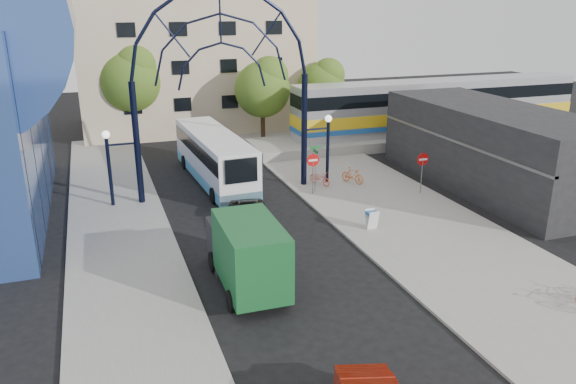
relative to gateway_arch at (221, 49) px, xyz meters
name	(u,v)px	position (x,y,z in m)	size (l,w,h in m)	color
ground	(313,306)	(0.00, -14.00, -8.56)	(120.00, 120.00, 0.00)	black
sidewalk_east	(434,238)	(8.00, -10.00, -8.50)	(8.00, 56.00, 0.12)	gray
plaza_west	(126,265)	(-6.50, -8.00, -8.50)	(5.00, 50.00, 0.12)	gray
gateway_arch	(221,49)	(0.00, 0.00, 0.00)	(13.64, 0.44, 12.10)	black
stop_sign	(313,164)	(4.80, -2.00, -6.56)	(0.80, 0.07, 2.50)	slate
do_not_enter_sign	(423,163)	(11.00, -4.00, -6.58)	(0.76, 0.07, 2.48)	slate
street_name_sign	(315,159)	(5.20, -1.40, -6.43)	(0.70, 0.70, 2.80)	slate
sandwich_board	(372,217)	(5.60, -8.02, -7.81)	(0.55, 0.61, 0.99)	white
commercial_block_east	(493,148)	(16.00, -4.00, -6.06)	(6.00, 16.00, 5.00)	black
apartment_block	(191,49)	(2.00, 20.97, -1.55)	(20.00, 12.10, 14.00)	#CDAE8E
train_platform	(436,135)	(20.00, 8.00, -8.16)	(32.00, 5.00, 0.80)	gray
train_car	(438,105)	(20.00, 8.00, -5.66)	(25.10, 3.05, 4.20)	#B7B7BC
tree_north_a	(264,86)	(6.12, 11.93, -3.95)	(4.48, 4.48, 7.00)	#382314
tree_north_b	(131,77)	(-3.88, 15.93, -3.29)	(5.12, 5.12, 8.00)	#382314
tree_north_c	(323,84)	(12.12, 13.93, -4.28)	(4.16, 4.16, 6.50)	#382314
city_bus	(214,156)	(-0.06, 2.93, -6.92)	(3.14, 11.53, 3.13)	white
green_truck	(246,251)	(-1.94, -11.48, -7.05)	(2.42, 6.03, 3.02)	black
black_suv	(251,215)	(0.00, -5.35, -7.98)	(1.92, 4.17, 1.16)	black
bike_near_a	(320,178)	(5.91, -0.44, -8.00)	(0.58, 1.67, 0.88)	#F84431
bike_near_b	(353,175)	(8.01, -0.81, -7.94)	(0.47, 1.66, 1.00)	orange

